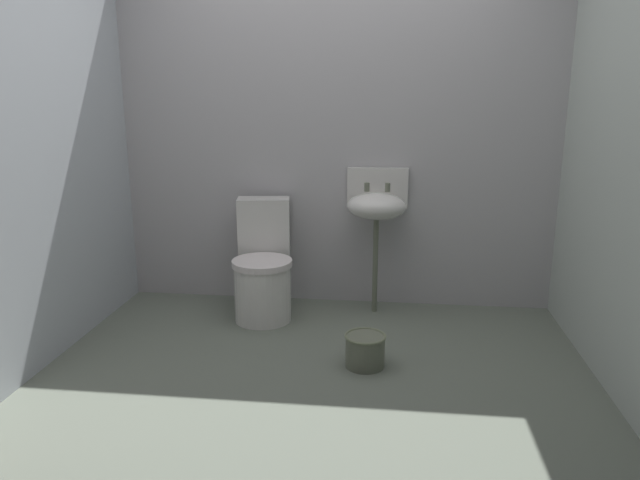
% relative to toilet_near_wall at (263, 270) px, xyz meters
% --- Properties ---
extents(ground_plane, '(3.44, 2.94, 0.08)m').
position_rel_toilet_near_wall_xyz_m(ground_plane, '(0.46, -0.92, -0.36)').
color(ground_plane, slate).
extents(wall_back, '(3.44, 0.10, 2.32)m').
position_rel_toilet_near_wall_xyz_m(wall_back, '(0.46, 0.40, 0.84)').
color(wall_back, '#ADAAAD').
rests_on(wall_back, ground).
extents(wall_left, '(0.10, 2.74, 2.32)m').
position_rel_toilet_near_wall_xyz_m(wall_left, '(-1.11, -0.82, 0.84)').
color(wall_left, '#A7AEB4').
rests_on(wall_left, ground).
extents(toilet_near_wall, '(0.46, 0.64, 0.78)m').
position_rel_toilet_near_wall_xyz_m(toilet_near_wall, '(0.00, 0.00, 0.00)').
color(toilet_near_wall, silver).
rests_on(toilet_near_wall, ground).
extents(sink, '(0.42, 0.35, 0.99)m').
position_rel_toilet_near_wall_xyz_m(sink, '(0.75, 0.19, 0.43)').
color(sink, '#636856').
rests_on(sink, ground).
extents(bucket, '(0.24, 0.24, 0.19)m').
position_rel_toilet_near_wall_xyz_m(bucket, '(0.73, -0.70, -0.22)').
color(bucket, '#636856').
rests_on(bucket, ground).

